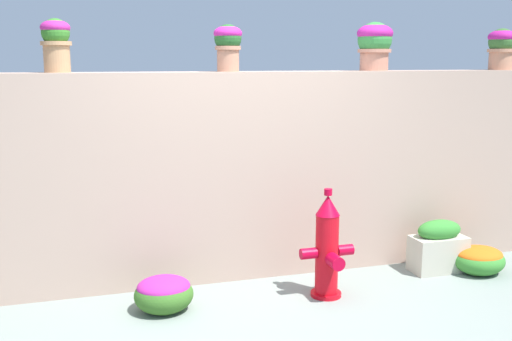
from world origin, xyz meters
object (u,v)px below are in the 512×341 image
Objects in this scene: potted_plant_2 at (227,43)px; potted_plant_4 at (501,46)px; fire_hydrant at (327,249)px; potted_plant_1 at (56,41)px; potted_plant_3 at (375,42)px; flower_bush_right at (164,292)px; flower_bush_left at (479,259)px; planter_box at (438,247)px.

potted_plant_2 is 0.99× the size of potted_plant_4.
potted_plant_1 is at bearing 159.25° from fire_hydrant.
potted_plant_3 reaches higher than flower_bush_right.
potted_plant_2 is 2.84m from flower_bush_left.
potted_plant_2 is at bearing -177.69° from potted_plant_3.
potted_plant_2 is 1.34m from potted_plant_3.
potted_plant_3 is 1.90m from fire_hydrant.
potted_plant_3 reaches higher than fire_hydrant.
fire_hydrant is (-2.01, -0.68, -1.57)m from potted_plant_4.
potted_plant_2 is at bearing 132.11° from fire_hydrant.
potted_plant_1 is 0.96× the size of potted_plant_3.
potted_plant_1 reaches higher than potted_plant_2.
fire_hydrant is at bearing -20.75° from potted_plant_1.
potted_plant_1 is 1.05× the size of potted_plant_4.
fire_hydrant is 1.50m from flower_bush_left.
flower_bush_right is (-1.26, 0.09, -0.24)m from fire_hydrant.
potted_plant_1 reaches higher than fire_hydrant.
flower_bush_left is at bearing 4.06° from fire_hydrant.
potted_plant_4 reaches higher than potted_plant_2.
flower_bush_left is at bearing -132.63° from potted_plant_4.
fire_hydrant reaches higher than flower_bush_left.
potted_plant_3 is 0.96× the size of flower_bush_right.
potted_plant_1 is at bearing 171.19° from planter_box.
potted_plant_2 is (1.31, -0.05, -0.01)m from potted_plant_1.
potted_plant_2 is 0.90× the size of potted_plant_3.
fire_hydrant is 1.90× the size of flower_bush_left.
potted_plant_2 is 2.52m from planter_box.
potted_plant_4 is at bearing 10.36° from flower_bush_right.
flower_bush_right is at bearing -44.06° from potted_plant_1.
planter_box reaches higher than flower_bush_right.
flower_bush_right is (-2.74, -0.02, 0.02)m from flower_bush_left.
flower_bush_left is 1.03× the size of flower_bush_right.
potted_plant_2 reaches higher than flower_bush_left.
flower_bush_right is at bearing -179.60° from flower_bush_left.
potted_plant_1 is at bearing 179.33° from potted_plant_4.
planter_box is at bearing -152.95° from potted_plant_4.
potted_plant_1 is 2.05m from flower_bush_right.
fire_hydrant is (0.61, -0.68, -1.58)m from potted_plant_2.
potted_plant_1 is 0.84× the size of planter_box.
potted_plant_1 is at bearing 169.60° from flower_bush_left.
potted_plant_3 is at bearing 45.15° from fire_hydrant.
planter_box is at bearing 155.19° from flower_bush_left.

